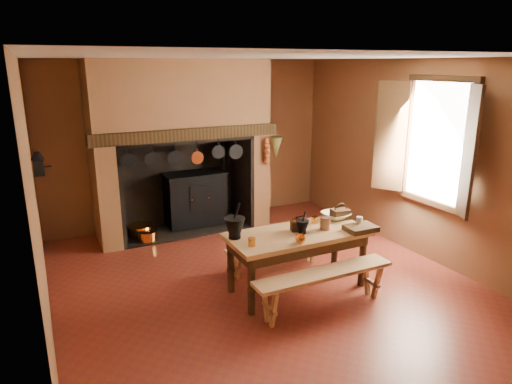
% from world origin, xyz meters
% --- Properties ---
extents(floor, '(5.50, 5.50, 0.00)m').
position_xyz_m(floor, '(0.00, 0.00, 0.00)').
color(floor, maroon).
rests_on(floor, ground).
extents(ceiling, '(5.50, 5.50, 0.00)m').
position_xyz_m(ceiling, '(0.00, 0.00, 2.80)').
color(ceiling, silver).
rests_on(ceiling, back_wall).
extents(back_wall, '(5.00, 0.02, 2.80)m').
position_xyz_m(back_wall, '(0.00, 2.75, 1.40)').
color(back_wall, brown).
rests_on(back_wall, floor).
extents(wall_left, '(0.02, 5.50, 2.80)m').
position_xyz_m(wall_left, '(-2.50, 0.00, 1.40)').
color(wall_left, brown).
rests_on(wall_left, floor).
extents(wall_right, '(0.02, 5.50, 2.80)m').
position_xyz_m(wall_right, '(2.50, 0.00, 1.40)').
color(wall_right, brown).
rests_on(wall_right, floor).
extents(wall_front, '(5.00, 0.02, 2.80)m').
position_xyz_m(wall_front, '(0.00, -2.75, 1.40)').
color(wall_front, brown).
rests_on(wall_front, floor).
extents(chimney_breast, '(2.95, 0.96, 2.80)m').
position_xyz_m(chimney_breast, '(-0.30, 2.31, 1.81)').
color(chimney_breast, brown).
rests_on(chimney_breast, floor).
extents(iron_range, '(1.12, 0.55, 1.60)m').
position_xyz_m(iron_range, '(-0.04, 2.45, 0.48)').
color(iron_range, black).
rests_on(iron_range, floor).
extents(hearth_pans, '(0.51, 0.62, 0.20)m').
position_xyz_m(hearth_pans, '(-1.05, 2.22, 0.09)').
color(hearth_pans, orange).
rests_on(hearth_pans, floor).
extents(hanging_pans, '(1.92, 0.29, 0.27)m').
position_xyz_m(hanging_pans, '(-0.34, 1.81, 1.36)').
color(hanging_pans, black).
rests_on(hanging_pans, chimney_breast).
extents(onion_string, '(0.12, 0.10, 0.46)m').
position_xyz_m(onion_string, '(1.00, 1.79, 1.33)').
color(onion_string, '#9F491D').
rests_on(onion_string, chimney_breast).
extents(herb_bunch, '(0.20, 0.20, 0.35)m').
position_xyz_m(herb_bunch, '(1.18, 1.79, 1.38)').
color(herb_bunch, brown).
rests_on(herb_bunch, chimney_breast).
extents(window, '(0.39, 1.75, 1.76)m').
position_xyz_m(window, '(2.35, -0.40, 1.70)').
color(window, white).
rests_on(window, wall_right).
extents(wall_coffee_mill, '(0.23, 0.16, 0.31)m').
position_xyz_m(wall_coffee_mill, '(-2.42, 1.55, 1.52)').
color(wall_coffee_mill, black).
rests_on(wall_coffee_mill, wall_left).
extents(work_table, '(1.74, 0.77, 0.75)m').
position_xyz_m(work_table, '(0.31, -0.36, 0.64)').
color(work_table, tan).
rests_on(work_table, floor).
extents(bench_front, '(1.71, 0.30, 0.48)m').
position_xyz_m(bench_front, '(0.31, -0.94, 0.36)').
color(bench_front, tan).
rests_on(bench_front, floor).
extents(bench_back, '(1.39, 0.24, 0.39)m').
position_xyz_m(bench_back, '(0.31, 0.23, 0.29)').
color(bench_back, tan).
rests_on(bench_back, floor).
extents(mortar_large, '(0.25, 0.25, 0.42)m').
position_xyz_m(mortar_large, '(-0.46, -0.20, 0.89)').
color(mortar_large, black).
rests_on(mortar_large, work_table).
extents(mortar_small, '(0.16, 0.16, 0.27)m').
position_xyz_m(mortar_small, '(0.34, -0.41, 0.84)').
color(mortar_small, black).
rests_on(mortar_small, work_table).
extents(coffee_grinder, '(0.18, 0.15, 0.19)m').
position_xyz_m(coffee_grinder, '(0.32, -0.30, 0.83)').
color(coffee_grinder, '#352111').
rests_on(coffee_grinder, work_table).
extents(brass_mug_a, '(0.09, 0.09, 0.09)m').
position_xyz_m(brass_mug_a, '(-0.38, -0.50, 0.80)').
color(brass_mug_a, orange).
rests_on(brass_mug_a, work_table).
extents(brass_mug_b, '(0.08, 0.08, 0.09)m').
position_xyz_m(brass_mug_b, '(0.67, -0.18, 0.80)').
color(brass_mug_b, orange).
rests_on(brass_mug_b, work_table).
extents(mixing_bowl, '(0.41, 0.41, 0.09)m').
position_xyz_m(mixing_bowl, '(1.02, -0.15, 0.80)').
color(mixing_bowl, beige).
rests_on(mixing_bowl, work_table).
extents(stoneware_crock, '(0.16, 0.16, 0.16)m').
position_xyz_m(stoneware_crock, '(0.66, -0.42, 0.83)').
color(stoneware_crock, brown).
rests_on(stoneware_crock, work_table).
extents(glass_jar, '(0.10, 0.10, 0.14)m').
position_xyz_m(glass_jar, '(1.08, -0.55, 0.82)').
color(glass_jar, beige).
rests_on(glass_jar, work_table).
extents(wicker_basket, '(0.25, 0.19, 0.22)m').
position_xyz_m(wicker_basket, '(1.07, -0.18, 0.83)').
color(wicker_basket, '#4D2B17').
rests_on(wicker_basket, work_table).
extents(wooden_tray, '(0.38, 0.28, 0.06)m').
position_xyz_m(wooden_tray, '(1.03, -0.66, 0.79)').
color(wooden_tray, '#352111').
rests_on(wooden_tray, work_table).
extents(brass_cup, '(0.16, 0.16, 0.09)m').
position_xyz_m(brass_cup, '(0.16, -0.67, 0.80)').
color(brass_cup, orange).
rests_on(brass_cup, work_table).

